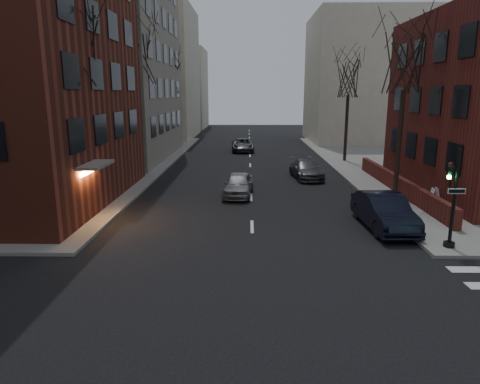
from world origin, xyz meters
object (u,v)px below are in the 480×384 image
Objects in this scene: traffic_signal at (452,205)px; sandwich_board at (434,196)px; tree_left_b at (135,57)px; car_lane_gray at (306,169)px; tree_left_c at (169,76)px; tree_right_a at (406,61)px; tree_right_b at (349,78)px; car_lane_silver at (238,184)px; streetlamp_far at (178,111)px; streetlamp_near at (132,123)px; parked_sedan at (384,211)px; tree_left_a at (71,46)px; car_lane_far at (243,145)px.

traffic_signal reaches higher than sandwich_board.
tree_left_b reaches higher than car_lane_gray.
tree_left_c is 28.17m from tree_right_a.
tree_right_a is 7.85m from sandwich_board.
tree_right_b is 17.63m from sandwich_board.
streetlamp_far is at bearing 112.21° from car_lane_silver.
car_lane_silver reaches higher than sandwich_board.
sandwich_board is at bearing -7.87° from car_lane_silver.
streetlamp_far is 32.20m from sandwich_board.
parked_sedan is (14.40, -10.15, -3.41)m from streetlamp_near.
tree_left_c is at bearing 134.22° from sandwich_board.
tree_left_b is 14.03m from tree_left_c.
parked_sedan is 1.07× the size of car_lane_gray.
car_lane_gray is (12.98, 10.05, -7.79)m from tree_left_a.
car_lane_silver is 11.36m from sandwich_board.
tree_left_b is 1.72× the size of streetlamp_far.
tree_left_a is at bearing -90.00° from tree_left_b.
tree_right_a reaches higher than tree_right_b.
parked_sedan is at bearing -35.18° from streetlamp_near.
tree_right_a is (0.86, 9.01, 6.12)m from traffic_signal.
tree_right_a is 1.55× the size of streetlamp_near.
streetlamp_far reaches higher than traffic_signal.
tree_right_b is 1.46× the size of streetlamp_near.
car_lane_far is (-9.60, 21.31, -7.32)m from tree_right_a.
tree_left_b is at bearing -92.15° from streetlamp_far.
streetlamp_near is (-16.14, 13.01, 2.33)m from traffic_signal.
streetlamp_far is at bearing 116.06° from traffic_signal.
traffic_signal reaches higher than car_lane_far.
streetlamp_near is at bearing 158.69° from car_lane_silver.
streetlamp_far reaches higher than sandwich_board.
traffic_signal reaches higher than car_lane_gray.
traffic_signal is 0.37× the size of tree_left_b.
car_lane_gray is at bearing -120.19° from tree_right_b.
tree_right_a is at bearing 130.68° from sandwich_board.
sandwich_board is (19.08, -10.13, -8.29)m from tree_left_b.
streetlamp_near is 1.24× the size of parked_sedan.
car_lane_silver is 7.55m from car_lane_gray.
tree_left_a is at bearing -91.23° from streetlamp_far.
tree_left_b is at bearing 165.37° from car_lane_gray.
parked_sedan is 12.37m from car_lane_gray.
parked_sedan is at bearing -112.91° from tree_right_a.
tree_left_c is at bearing 123.04° from car_lane_gray.
car_lane_gray is 0.93× the size of car_lane_far.
streetlamp_far is 1.33× the size of car_lane_gray.
car_lane_gray is 5.01× the size of sandwich_board.
car_lane_silver is (8.00, -21.63, -7.31)m from tree_left_c.
tree_right_a is 1.06× the size of tree_right_b.
tree_left_b is at bearing 141.18° from car_lane_silver.
streetlamp_far is 8.63m from car_lane_far.
tree_left_b is at bearing 98.53° from streetlamp_near.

